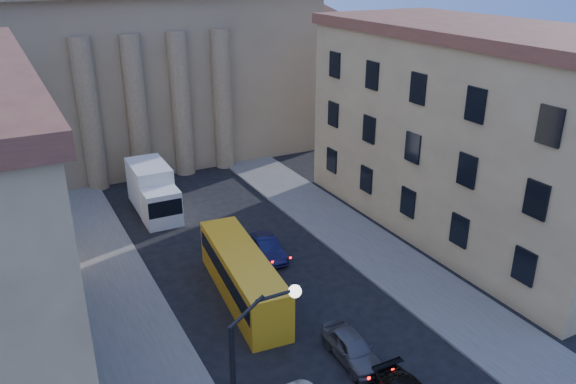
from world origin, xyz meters
name	(u,v)px	position (x,y,z in m)	size (l,w,h in m)	color
sidewalk_left	(143,357)	(-8.50, 18.00, 0.07)	(5.00, 60.00, 0.15)	#54524D
sidewalk_right	(408,275)	(8.50, 18.00, 0.07)	(5.00, 60.00, 0.15)	#54524D
church	(121,31)	(0.00, 55.47, 11.88)	(68.02, 28.76, 36.60)	#756348
building_right	(475,131)	(17.00, 22.00, 7.42)	(11.60, 26.60, 14.70)	tan
car_right_far	(352,348)	(0.80, 12.94, 0.71)	(1.68, 4.18, 1.43)	#4A4A4F
car_right_distant	(266,248)	(1.64, 24.52, 0.69)	(1.46, 4.18, 1.38)	black
city_bus	(242,274)	(-1.76, 20.71, 1.56)	(3.34, 10.49, 2.91)	gold
box_truck	(153,192)	(-3.06, 35.20, 1.80)	(2.85, 6.95, 3.79)	silver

